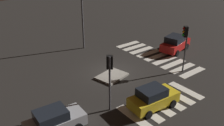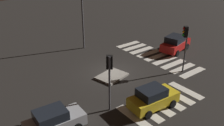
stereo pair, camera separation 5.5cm
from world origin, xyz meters
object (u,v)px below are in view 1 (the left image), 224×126
car_yellow (153,98)px  traffic_light_east (185,38)px  traffic_island (112,76)px  traffic_light_south (110,70)px  car_silver (54,121)px  car_red (175,43)px

car_yellow → traffic_light_east: bearing=24.9°
traffic_island → traffic_light_south: bearing=-129.3°
car_silver → traffic_light_south: traffic_light_south is taller
car_red → traffic_light_east: (-3.50, -3.70, 2.46)m
traffic_island → car_red: 9.45m
traffic_island → car_silver: (-7.35, -3.58, 0.73)m
car_red → traffic_light_east: bearing=-146.7°
traffic_island → traffic_light_south: 5.75m
traffic_light_south → traffic_island: bearing=-0.1°
traffic_island → car_yellow: car_yellow is taller
traffic_island → traffic_light_east: bearing=-27.6°
car_red → traffic_light_east: traffic_light_east is taller
traffic_light_south → car_silver: bearing=127.2°
car_yellow → car_red: bearing=35.8°
traffic_island → car_silver: 8.20m
car_silver → traffic_light_east: bearing=5.4°
traffic_island → traffic_light_east: size_ratio=0.68×
traffic_light_east → traffic_light_south: 8.98m
traffic_island → car_red: size_ratio=0.68×
traffic_island → traffic_light_east: (5.90, -3.09, 3.25)m
traffic_light_east → traffic_light_south: size_ratio=1.04×
car_red → traffic_light_south: size_ratio=1.03×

